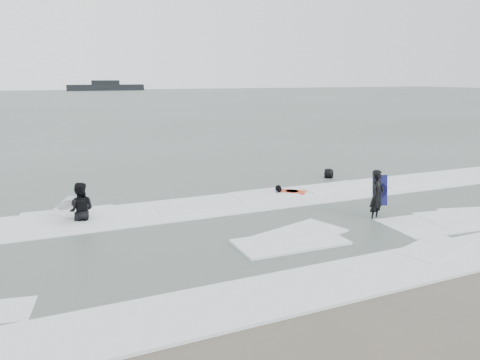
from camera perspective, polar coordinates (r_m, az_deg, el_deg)
name	(u,v)px	position (r m, az deg, el deg)	size (l,w,h in m)	color
ground	(328,271)	(10.99, 10.74, -10.80)	(320.00, 320.00, 0.00)	brown
sea	(69,102)	(88.56, -20.18, 8.95)	(320.00, 320.00, 0.00)	#47544C
surfer_centre	(376,220)	(15.05, 16.20, -4.66)	(0.58, 0.38, 1.58)	black
surfer_wading	(81,222)	(15.06, -18.79, -4.82)	(0.86, 0.67, 1.77)	black
surfer_right_near	(279,195)	(17.46, 4.75, -1.85)	(0.90, 0.38, 1.54)	black
surfer_right_far	(329,179)	(20.50, 10.74, 0.12)	(0.79, 0.51, 1.61)	black
surf_foam	(258,223)	(13.98, 2.15, -5.30)	(30.03, 9.06, 0.09)	white
bodyboards	(250,196)	(15.31, 1.20, -1.93)	(9.77, 4.20, 1.25)	#0D0F40
vessel_horizon	(106,87)	(159.33, -16.05, 10.86)	(23.85, 4.26, 3.24)	black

